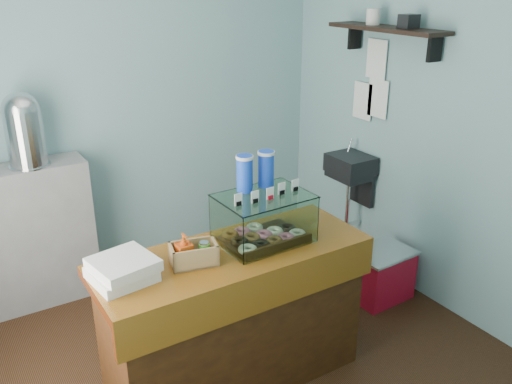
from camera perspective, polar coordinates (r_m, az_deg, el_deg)
ground at (r=3.79m, az=-4.17°, el=-16.76°), size 3.50×3.50×0.00m
room_shell at (r=3.05m, az=-4.70°, el=9.37°), size 3.54×3.04×2.82m
counter at (r=3.33m, az=-2.28°, el=-12.98°), size 1.60×0.60×0.90m
back_shelf at (r=4.38m, az=-23.32°, el=-4.47°), size 1.00×0.32×1.10m
display_case at (r=3.17m, az=0.56°, el=-2.23°), size 0.53×0.40×0.51m
condiment_crate at (r=2.96m, az=-6.77°, el=-6.42°), size 0.28×0.20×0.19m
pastry_boxes at (r=2.89m, az=-13.88°, el=-7.91°), size 0.35×0.35×0.12m
coffee_urn at (r=4.10m, az=-23.27°, el=6.23°), size 0.29×0.29×0.53m
red_cooler at (r=4.36m, az=12.98°, el=-8.41°), size 0.47×0.37×0.41m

